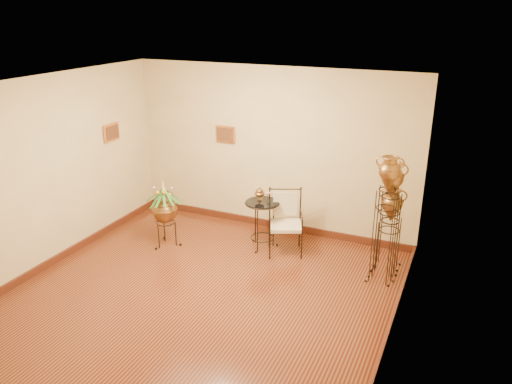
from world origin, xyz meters
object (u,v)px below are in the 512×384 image
at_px(amphora_tall, 385,219).
at_px(armchair, 285,223).
at_px(amphora_mid, 388,219).
at_px(side_table, 262,223).
at_px(planter_urn, 165,208).

bearing_deg(amphora_tall, armchair, 171.63).
distance_m(amphora_mid, armchair, 1.61).
xyz_separation_m(amphora_tall, armchair, (-1.53, 0.23, -0.44)).
xyz_separation_m(amphora_mid, side_table, (-1.98, 0.11, -0.47)).
bearing_deg(amphora_mid, amphora_tall, -100.64).
distance_m(planter_urn, side_table, 1.58).
relative_size(amphora_tall, planter_urn, 1.60).
distance_m(amphora_tall, side_table, 2.04).
bearing_deg(amphora_tall, amphora_mid, 79.36).
distance_m(amphora_mid, side_table, 2.03).
height_order(amphora_mid, planter_urn, amphora_mid).
bearing_deg(amphora_tall, side_table, 172.14).
xyz_separation_m(amphora_mid, planter_urn, (-3.43, -0.47, -0.23)).
bearing_deg(planter_urn, armchair, 15.99).
height_order(amphora_tall, planter_urn, amphora_tall).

